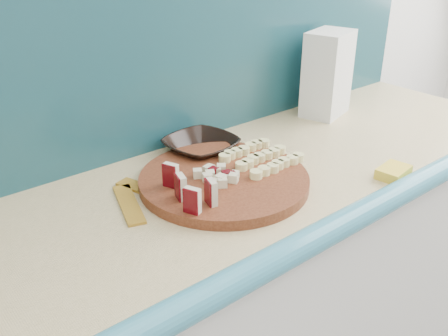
% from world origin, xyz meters
% --- Properties ---
extents(kitchen_counter, '(2.20, 0.63, 0.91)m').
position_xyz_m(kitchen_counter, '(0.10, 1.50, 0.46)').
color(kitchen_counter, silver).
rests_on(kitchen_counter, ground).
extents(backsplash, '(2.20, 0.02, 0.50)m').
position_xyz_m(backsplash, '(0.10, 1.79, 1.16)').
color(backsplash, teal).
rests_on(backsplash, kitchen_counter).
extents(cutting_board, '(0.43, 0.43, 0.03)m').
position_xyz_m(cutting_board, '(0.16, 1.50, 0.92)').
color(cutting_board, '#421B0E').
rests_on(cutting_board, kitchen_counter).
extents(apple_wedges, '(0.07, 0.16, 0.06)m').
position_xyz_m(apple_wedges, '(0.02, 1.45, 0.96)').
color(apple_wedges, beige).
rests_on(apple_wedges, cutting_board).
extents(apple_chunks, '(0.07, 0.07, 0.02)m').
position_xyz_m(apple_chunks, '(0.13, 1.50, 0.95)').
color(apple_chunks, beige).
rests_on(apple_chunks, cutting_board).
extents(banana_slices, '(0.18, 0.16, 0.02)m').
position_xyz_m(banana_slices, '(0.29, 1.50, 0.95)').
color(banana_slices, '#E5DB8C').
rests_on(banana_slices, cutting_board).
extents(brown_bowl, '(0.21, 0.21, 0.05)m').
position_xyz_m(brown_bowl, '(0.22, 1.67, 0.93)').
color(brown_bowl, black).
rests_on(brown_bowl, kitchen_counter).
extents(flour_bag, '(0.18, 0.15, 0.27)m').
position_xyz_m(flour_bag, '(0.74, 1.67, 1.05)').
color(flour_bag, white).
rests_on(flour_bag, kitchen_counter).
extents(sponge, '(0.10, 0.07, 0.03)m').
position_xyz_m(sponge, '(0.52, 1.26, 0.92)').
color(sponge, yellow).
rests_on(sponge, kitchen_counter).
extents(banana_peel, '(0.25, 0.21, 0.01)m').
position_xyz_m(banana_peel, '(-0.01, 1.56, 0.91)').
color(banana_peel, '#B98B23').
rests_on(banana_peel, kitchen_counter).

